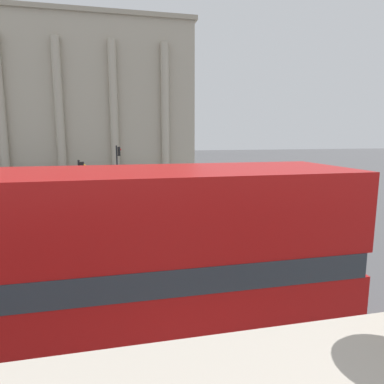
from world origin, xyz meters
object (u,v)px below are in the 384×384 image
double_decker_bus (43,276)px  pedestrian_black (208,180)px  traffic_light_far (118,163)px  traffic_light_near (119,204)px  plaza_building_left (40,99)px  pedestrian_red (231,174)px  pedestrian_blue (166,211)px  traffic_light_mid (81,180)px

double_decker_bus → pedestrian_black: double_decker_bus is taller
traffic_light_far → traffic_light_near: bearing=-90.7°
plaza_building_left → traffic_light_near: size_ratio=10.01×
pedestrian_red → pedestrian_blue: bearing=61.8°
traffic_light_mid → pedestrian_blue: traffic_light_mid is taller
plaza_building_left → traffic_light_mid: 26.77m
pedestrian_red → pedestrian_black: bearing=49.5°
pedestrian_blue → pedestrian_black: pedestrian_blue is taller
traffic_light_far → pedestrian_black: 7.50m
double_decker_bus → pedestrian_blue: (3.68, 10.38, -1.30)m
traffic_light_mid → pedestrian_black: (9.44, 7.43, -1.23)m
pedestrian_black → plaza_building_left: bearing=-99.0°
traffic_light_near → traffic_light_far: (0.18, 15.09, 0.19)m
pedestrian_black → pedestrian_red: (3.26, 3.53, 0.08)m
plaza_building_left → traffic_light_near: (8.45, -33.21, -6.58)m
traffic_light_near → traffic_light_mid: size_ratio=1.08×
traffic_light_far → pedestrian_red: bearing=20.8°
plaza_building_left → pedestrian_blue: bearing=-69.3°
double_decker_bus → traffic_light_near: bearing=69.7°
traffic_light_near → pedestrian_blue: 5.40m
plaza_building_left → traffic_light_far: 21.07m
traffic_light_far → pedestrian_black: bearing=3.8°
traffic_light_near → pedestrian_blue: (2.31, 4.69, -1.39)m
traffic_light_far → pedestrian_black: size_ratio=2.33×
pedestrian_blue → pedestrian_black: (5.19, 10.88, -0.01)m
double_decker_bus → traffic_light_mid: 13.85m
pedestrian_black → pedestrian_red: 4.80m
traffic_light_mid → pedestrian_black: 12.08m
plaza_building_left → pedestrian_black: 25.08m
plaza_building_left → pedestrian_black: size_ratio=21.43×
traffic_light_far → pedestrian_blue: (2.13, -10.40, -1.58)m
traffic_light_far → pedestrian_black: traffic_light_far is taller
pedestrian_blue → pedestrian_red: 16.71m
plaza_building_left → double_decker_bus: bearing=-79.7°
pedestrian_red → traffic_light_mid: bearing=43.0°
traffic_light_mid → pedestrian_red: 16.82m
traffic_light_near → traffic_light_far: bearing=89.3°
plaza_building_left → pedestrian_black: bearing=-47.9°
plaza_building_left → pedestrian_blue: 31.51m
pedestrian_blue → traffic_light_mid: bearing=-115.4°
double_decker_bus → pedestrian_red: bearing=57.2°
double_decker_bus → pedestrian_red: (12.13, 24.80, -1.23)m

